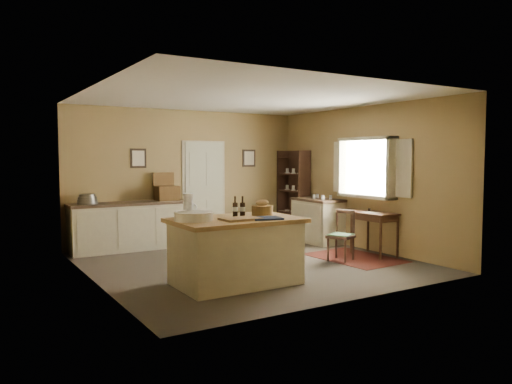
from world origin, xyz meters
TOP-DOWN VIEW (x-y plane):
  - ground at (0.00, 0.00)m, footprint 5.00×5.00m
  - wall_back at (0.00, 2.50)m, footprint 5.00×0.10m
  - wall_front at (0.00, -2.50)m, footprint 5.00×0.10m
  - wall_left at (-2.50, 0.00)m, footprint 0.10×5.00m
  - wall_right at (2.50, 0.00)m, footprint 0.10×5.00m
  - ceiling at (0.00, 0.00)m, footprint 5.00×5.00m
  - door at (0.35, 2.47)m, footprint 0.97×0.06m
  - framed_prints at (0.20, 2.48)m, footprint 2.82×0.02m
  - window at (2.42, -0.20)m, footprint 0.25×1.99m
  - work_island at (-0.87, -1.06)m, footprint 1.73×1.13m
  - sideboard at (-1.32, 2.20)m, footprint 2.20×0.62m
  - rug at (1.75, -0.60)m, footprint 1.18×1.65m
  - writing_desk at (2.20, -0.60)m, footprint 0.49×0.80m
  - desk_chair at (1.39, -0.65)m, footprint 0.51×0.51m
  - right_cabinet at (2.20, 0.99)m, footprint 0.61×1.09m
  - shelving_unit at (2.35, 2.00)m, footprint 0.32×0.85m

SIDE VIEW (x-z plane):
  - ground at x=0.00m, z-range 0.00..0.00m
  - rug at x=1.75m, z-range 0.00..0.01m
  - desk_chair at x=1.39m, z-range 0.00..0.83m
  - right_cabinet at x=2.20m, z-range -0.04..0.95m
  - sideboard at x=-1.32m, z-range -0.11..1.07m
  - work_island at x=-0.87m, z-range -0.12..1.08m
  - writing_desk at x=2.20m, z-range 0.25..1.07m
  - shelving_unit at x=2.35m, z-range 0.00..1.88m
  - door at x=0.35m, z-range 0.00..2.11m
  - wall_back at x=0.00m, z-range 0.00..2.70m
  - wall_front at x=0.00m, z-range 0.00..2.70m
  - wall_left at x=-2.50m, z-range 0.00..2.70m
  - wall_right at x=2.50m, z-range 0.00..2.70m
  - window at x=2.42m, z-range 0.99..2.11m
  - framed_prints at x=0.20m, z-range 1.53..1.91m
  - ceiling at x=0.00m, z-range 2.70..2.70m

